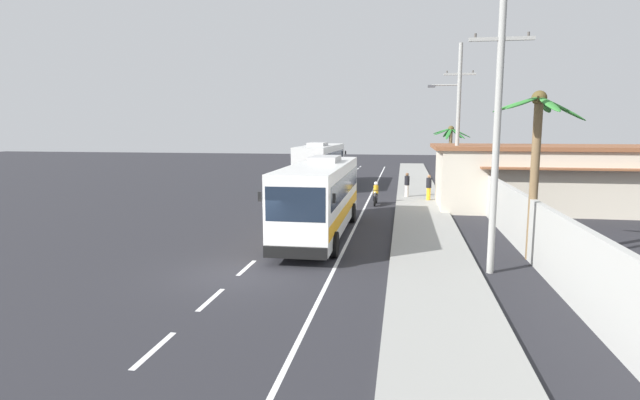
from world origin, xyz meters
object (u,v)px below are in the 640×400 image
(utility_pole_nearest, at_px, (497,127))
(palm_second, at_px, (451,141))
(pedestrian_midwalk, at_px, (407,184))
(motorcycle_beside_bus, at_px, (376,195))
(pedestrian_near_kerb, at_px, (429,187))
(coach_bus_foreground, at_px, (321,195))
(palm_nearest, at_px, (536,145))
(coach_bus_far_lane, at_px, (321,164))
(roadside_building, at_px, (554,178))
(utility_pole_mid, at_px, (457,124))

(utility_pole_nearest, distance_m, palm_second, 30.86)
(pedestrian_midwalk, distance_m, palm_second, 13.13)
(motorcycle_beside_bus, height_order, pedestrian_near_kerb, pedestrian_near_kerb)
(coach_bus_foreground, bearing_deg, palm_nearest, -19.41)
(coach_bus_far_lane, distance_m, roadside_building, 19.21)
(pedestrian_midwalk, distance_m, utility_pole_mid, 7.25)
(roadside_building, bearing_deg, motorcycle_beside_bus, 178.71)
(pedestrian_midwalk, height_order, utility_pole_nearest, utility_pole_nearest)
(pedestrian_midwalk, bearing_deg, motorcycle_beside_bus, -130.83)
(coach_bus_far_lane, bearing_deg, pedestrian_midwalk, -40.19)
(coach_bus_foreground, distance_m, roadside_building, 16.39)
(pedestrian_midwalk, bearing_deg, palm_second, 62.22)
(motorcycle_beside_bus, relative_size, pedestrian_near_kerb, 1.12)
(utility_pole_nearest, bearing_deg, pedestrian_near_kerb, 94.53)
(motorcycle_beside_bus, relative_size, utility_pole_nearest, 0.20)
(coach_bus_foreground, xyz_separation_m, coach_bus_far_lane, (-3.26, 19.62, 0.09))
(pedestrian_near_kerb, bearing_deg, utility_pole_nearest, 80.09)
(motorcycle_beside_bus, bearing_deg, pedestrian_midwalk, 58.51)
(coach_bus_foreground, bearing_deg, motorcycle_beside_bus, 78.16)
(palm_second, distance_m, roadside_building, 16.67)
(palm_nearest, bearing_deg, motorcycle_beside_bus, 117.32)
(coach_bus_far_lane, relative_size, roadside_building, 0.76)
(utility_pole_mid, bearing_deg, coach_bus_far_lane, 132.08)
(pedestrian_near_kerb, height_order, palm_nearest, palm_nearest)
(motorcycle_beside_bus, distance_m, pedestrian_near_kerb, 4.04)
(palm_second, xyz_separation_m, roadside_building, (4.98, -15.80, -1.83))
(utility_pole_nearest, distance_m, roadside_building, 16.53)
(utility_pole_nearest, distance_m, utility_pole_mid, 13.53)
(pedestrian_midwalk, bearing_deg, utility_pole_mid, -70.15)
(palm_second, relative_size, roadside_building, 0.35)
(coach_bus_far_lane, xyz_separation_m, utility_pole_mid, (10.28, -11.39, 3.30))
(coach_bus_far_lane, height_order, motorcycle_beside_bus, coach_bus_far_lane)
(coach_bus_far_lane, bearing_deg, roadside_building, -31.03)
(coach_bus_far_lane, height_order, palm_nearest, palm_nearest)
(palm_nearest, xyz_separation_m, palm_second, (-0.62, 28.63, -0.63))
(pedestrian_near_kerb, distance_m, palm_second, 14.20)
(palm_nearest, bearing_deg, pedestrian_midwalk, 105.87)
(pedestrian_midwalk, xyz_separation_m, roadside_building, (9.04, -3.63, 0.98))
(motorcycle_beside_bus, distance_m, palm_second, 17.03)
(pedestrian_midwalk, bearing_deg, utility_pole_nearest, -90.68)
(pedestrian_near_kerb, bearing_deg, roadside_building, 149.87)
(coach_bus_far_lane, relative_size, motorcycle_beside_bus, 5.81)
(motorcycle_beside_bus, relative_size, palm_nearest, 0.30)
(coach_bus_foreground, xyz_separation_m, motorcycle_beside_bus, (2.09, 9.96, -1.30))
(utility_pole_mid, bearing_deg, palm_second, 86.03)
(pedestrian_midwalk, relative_size, roadside_building, 0.12)
(coach_bus_far_lane, height_order, roadside_building, roadside_building)
(coach_bus_foreground, relative_size, utility_pole_mid, 1.16)
(pedestrian_near_kerb, bearing_deg, palm_second, -115.09)
(motorcycle_beside_bus, distance_m, pedestrian_midwalk, 3.99)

